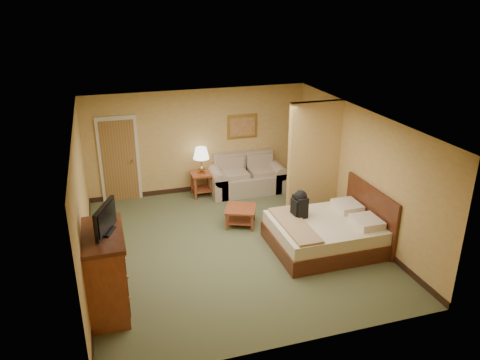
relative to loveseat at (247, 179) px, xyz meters
name	(u,v)px	position (x,y,z in m)	size (l,w,h in m)	color
floor	(233,245)	(-1.13, -2.58, -0.31)	(6.00, 6.00, 0.00)	#4E5537
ceiling	(232,119)	(-1.13, -2.58, 2.29)	(6.00, 6.00, 0.00)	white
back_wall	(199,142)	(-1.13, 0.42, 0.99)	(5.50, 0.02, 2.60)	tan
left_wall	(82,203)	(-3.88, -2.58, 0.99)	(0.02, 6.00, 2.60)	tan
right_wall	(360,171)	(1.62, -2.58, 0.99)	(0.02, 6.00, 2.60)	tan
partition	(314,160)	(1.02, -1.65, 0.99)	(1.20, 0.15, 2.60)	tan
door	(119,160)	(-3.08, 0.39, 0.72)	(0.94, 0.16, 2.10)	beige
baseboard	(200,188)	(-1.13, 0.41, -0.25)	(5.50, 0.02, 0.12)	black
loveseat	(247,179)	(0.00, 0.00, 0.00)	(1.90, 0.88, 0.96)	tan
side_table	(202,180)	(-1.15, 0.07, 0.08)	(0.54, 0.54, 0.60)	maroon
table_lamp	(201,154)	(-1.15, 0.07, 0.78)	(0.39, 0.39, 0.65)	#A7783D
coffee_table	(241,213)	(-0.71, -1.77, -0.02)	(0.84, 0.84, 0.41)	maroon
wall_picture	(242,127)	(0.00, 0.40, 1.29)	(0.79, 0.04, 0.61)	#B78E3F
dresser	(105,272)	(-3.60, -3.96, 0.38)	(0.68, 1.29, 1.38)	maroon
tv	(105,220)	(-3.50, -3.96, 1.28)	(0.34, 0.70, 0.45)	black
bed	(329,232)	(0.69, -3.18, 0.01)	(2.14, 1.82, 1.18)	#451D10
backpack	(300,203)	(0.20, -2.82, 0.56)	(0.26, 0.34, 0.56)	black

